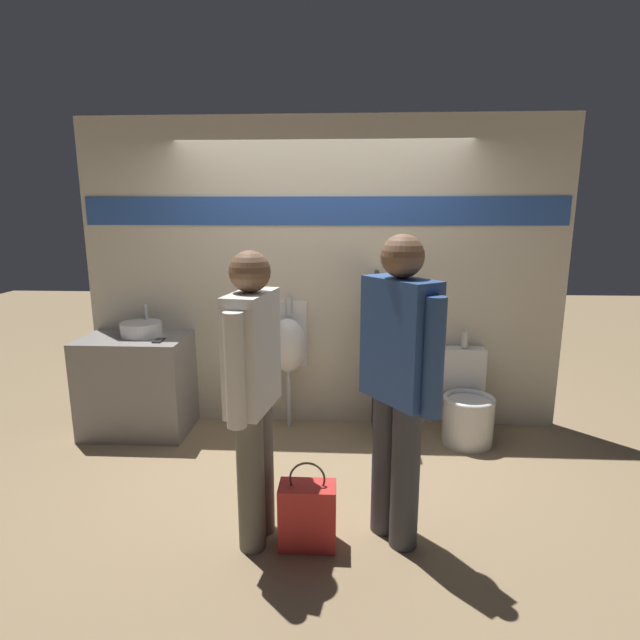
{
  "coord_description": "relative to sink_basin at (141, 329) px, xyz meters",
  "views": [
    {
      "loc": [
        0.21,
        -3.78,
        1.91
      ],
      "look_at": [
        0.0,
        0.17,
        1.05
      ],
      "focal_mm": 28.0,
      "sensor_mm": 36.0,
      "label": 1
    }
  ],
  "objects": [
    {
      "name": "display_wall",
      "position": [
        1.56,
        0.26,
        0.44
      ],
      "size": [
        4.21,
        0.07,
        2.7
      ],
      "color": "beige",
      "rests_on": "ground_plane"
    },
    {
      "name": "divider_near_counter",
      "position": [
        2.03,
        0.01,
        -0.21
      ],
      "size": [
        0.03,
        0.45,
        1.41
      ],
      "color": "black",
      "rests_on": "ground_plane"
    },
    {
      "name": "cell_phone",
      "position": [
        0.22,
        -0.18,
        -0.05
      ],
      "size": [
        0.07,
        0.14,
        0.01
      ],
      "color": "#232328",
      "rests_on": "sink_counter"
    },
    {
      "name": "sink_basin",
      "position": [
        0.0,
        0.0,
        0.0
      ],
      "size": [
        0.35,
        0.35,
        0.26
      ],
      "color": "white",
      "rests_on": "sink_counter"
    },
    {
      "name": "person_in_vest",
      "position": [
        2.07,
        -1.44,
        0.08
      ],
      "size": [
        0.43,
        0.53,
        1.8
      ],
      "rotation": [
        0.0,
        0.0,
        2.2
      ],
      "color": "#3D3D42",
      "rests_on": "ground_plane"
    },
    {
      "name": "ground_plane",
      "position": [
        1.56,
        -0.34,
        -0.92
      ],
      "size": [
        16.0,
        16.0,
        0.0
      ],
      "primitive_type": "plane",
      "color": "#997F5B"
    },
    {
      "name": "person_with_lanyard",
      "position": [
        1.26,
        -1.49,
        0.03
      ],
      "size": [
        0.26,
        0.59,
        1.71
      ],
      "rotation": [
        0.0,
        0.0,
        1.4
      ],
      "color": "#666056",
      "rests_on": "ground_plane"
    },
    {
      "name": "sink_counter",
      "position": [
        -0.05,
        -0.06,
        -0.49
      ],
      "size": [
        0.9,
        0.59,
        0.86
      ],
      "color": "gray",
      "rests_on": "ground_plane"
    },
    {
      "name": "shopping_bag",
      "position": [
        1.56,
        -1.55,
        -0.72
      ],
      "size": [
        0.33,
        0.18,
        0.53
      ],
      "color": "red",
      "rests_on": "ground_plane"
    },
    {
      "name": "toilet",
      "position": [
        2.8,
        -0.08,
        -0.62
      ],
      "size": [
        0.43,
        0.59,
        0.9
      ],
      "color": "white",
      "rests_on": "ground_plane"
    },
    {
      "name": "urinal_near_counter",
      "position": [
        1.26,
        0.11,
        -0.16
      ],
      "size": [
        0.33,
        0.27,
        1.17
      ],
      "color": "silver",
      "rests_on": "ground_plane"
    }
  ]
}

